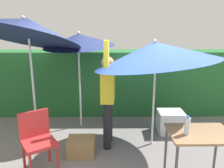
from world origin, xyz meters
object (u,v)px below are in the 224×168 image
object	(u,v)px
person_vendor	(108,95)
chair_plastic	(38,138)
folding_table	(200,139)
bottle_water	(187,126)
umbrella_rainbow	(155,53)
umbrella_orange	(26,28)
cooler_box	(170,122)
umbrella_yellow	(79,40)
crate_cardboard	(81,147)

from	to	relation	value
person_vendor	chair_plastic	bearing A→B (deg)	-143.99
folding_table	bottle_water	xyz separation A→B (m)	(-0.19, -0.04, 0.21)
umbrella_rainbow	umbrella_orange	distance (m)	2.13
umbrella_rainbow	bottle_water	xyz separation A→B (m)	(0.22, -1.13, -0.78)
person_vendor	bottle_water	bearing A→B (deg)	-48.81
chair_plastic	folding_table	distance (m)	2.25
cooler_box	folding_table	size ratio (longest dim) A/B	0.63
umbrella_orange	person_vendor	world-z (taller)	umbrella_orange
chair_plastic	umbrella_orange	bearing A→B (deg)	110.85
cooler_box	folding_table	bearing A→B (deg)	-92.17
umbrella_orange	cooler_box	world-z (taller)	umbrella_orange
chair_plastic	bottle_water	bearing A→B (deg)	-11.34
umbrella_yellow	chair_plastic	xyz separation A→B (m)	(-0.44, -1.56, -1.30)
chair_plastic	bottle_water	size ratio (longest dim) A/B	3.71
cooler_box	bottle_water	world-z (taller)	bottle_water
umbrella_rainbow	cooler_box	distance (m)	1.60
umbrella_yellow	folding_table	bearing A→B (deg)	-47.32
umbrella_yellow	umbrella_orange	bearing A→B (deg)	-132.26
person_vendor	cooler_box	distance (m)	1.53
cooler_box	crate_cardboard	size ratio (longest dim) A/B	1.13
umbrella_rainbow	person_vendor	xyz separation A→B (m)	(-0.78, 0.02, -0.72)
bottle_water	umbrella_rainbow	bearing A→B (deg)	101.10
bottle_water	folding_table	bearing A→B (deg)	12.58
person_vendor	umbrella_orange	bearing A→B (deg)	179.46
crate_cardboard	folding_table	size ratio (longest dim) A/B	0.55
umbrella_orange	folding_table	bearing A→B (deg)	-24.07
chair_plastic	cooler_box	size ratio (longest dim) A/B	1.78
umbrella_orange	umbrella_yellow	bearing A→B (deg)	47.74
chair_plastic	folding_table	xyz separation A→B (m)	(2.22, -0.36, 0.16)
umbrella_yellow	cooler_box	distance (m)	2.45
umbrella_rainbow	umbrella_orange	size ratio (longest dim) A/B	0.81
folding_table	umbrella_yellow	bearing A→B (deg)	132.68
cooler_box	umbrella_yellow	bearing A→B (deg)	170.06
person_vendor	bottle_water	world-z (taller)	person_vendor
crate_cardboard	umbrella_orange	bearing A→B (deg)	157.36
umbrella_rainbow	crate_cardboard	bearing A→B (deg)	-164.83
umbrella_orange	umbrella_rainbow	bearing A→B (deg)	-0.79
umbrella_rainbow	chair_plastic	xyz separation A→B (m)	(-1.80, -0.73, -1.15)
cooler_box	bottle_water	size ratio (longest dim) A/B	2.08
umbrella_rainbow	umbrella_orange	bearing A→B (deg)	179.21
umbrella_orange	chair_plastic	bearing A→B (deg)	-69.15
umbrella_yellow	cooler_box	xyz separation A→B (m)	(1.83, -0.32, -1.60)
umbrella_yellow	cooler_box	bearing A→B (deg)	-9.94
person_vendor	cooler_box	size ratio (longest dim) A/B	3.76
umbrella_yellow	folding_table	xyz separation A→B (m)	(1.77, -1.92, -1.14)
umbrella_rainbow	umbrella_yellow	xyz separation A→B (m)	(-1.36, 0.83, 0.15)
cooler_box	crate_cardboard	bearing A→B (deg)	-153.58
umbrella_yellow	crate_cardboard	size ratio (longest dim) A/B	4.55
crate_cardboard	folding_table	bearing A→B (deg)	-24.81
umbrella_yellow	person_vendor	distance (m)	1.33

